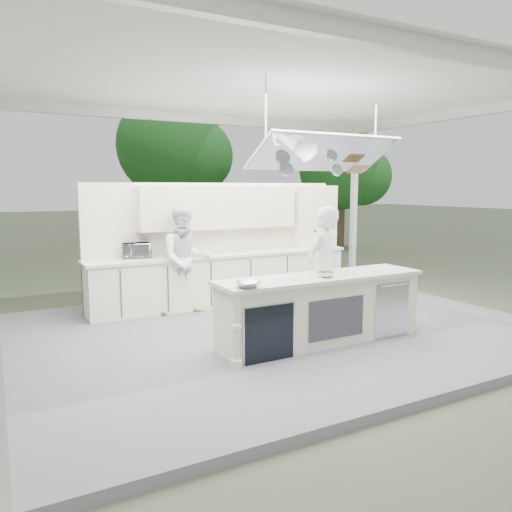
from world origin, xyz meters
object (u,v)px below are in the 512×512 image
sous_chef (186,260)px  back_counter (224,278)px  head_chef (323,270)px  demo_island (320,309)px

sous_chef → back_counter: bearing=25.1°
back_counter → sous_chef: 1.06m
back_counter → sous_chef: bearing=-158.4°
back_counter → head_chef: (0.51, -2.41, 0.47)m
back_counter → sous_chef: (-0.88, -0.35, 0.46)m
demo_island → sous_chef: 2.72m
back_counter → head_chef: size_ratio=2.69×
back_counter → sous_chef: size_ratio=2.71×
demo_island → head_chef: head_chef is taller
back_counter → sous_chef: sous_chef is taller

